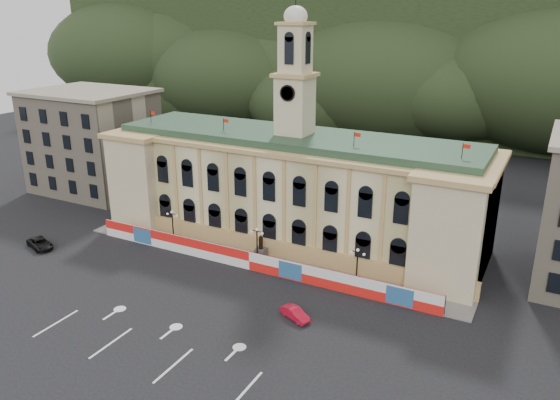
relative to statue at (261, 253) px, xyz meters
The scene contains 13 objects.
ground 18.04m from the statue, 90.00° to the right, with size 260.00×260.00×0.00m, color black.
lane_markings 23.03m from the statue, 90.00° to the right, with size 26.00×10.00×0.02m, color white, non-canonical shape.
hill_ridge 105.59m from the statue, 89.98° to the left, with size 230.00×80.00×64.00m.
city_hall 11.71m from the statue, 90.00° to the left, with size 56.20×17.60×37.10m.
side_building_left 45.63m from the statue, 163.26° to the left, with size 21.00×17.00×18.60m.
hoarding_fence 2.93m from the statue, 88.90° to the right, with size 50.00×0.44×2.50m.
pavement 1.13m from the statue, 90.00° to the right, with size 56.00×5.50×0.16m, color slate.
statue is the anchor object (origin of this frame).
lamp_left 14.16m from the statue, behind, with size 1.96×0.44×5.15m.
lamp_center 2.14m from the statue, 90.00° to the right, with size 1.96×0.44×5.15m.
lamp_right 14.16m from the statue, ahead, with size 1.96×0.44×5.15m.
red_sedan 15.34m from the statue, 46.19° to the right, with size 4.07×2.78×1.27m, color red.
black_suv 31.97m from the statue, 159.78° to the right, with size 5.50×3.82×1.40m, color black.
Camera 1 is at (33.54, -40.26, 32.22)m, focal length 35.00 mm.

